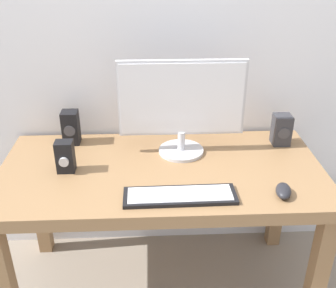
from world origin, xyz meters
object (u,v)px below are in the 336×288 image
keyboard_primary (180,196)px  desk (162,185)px  speaker_right (281,130)px  speaker_left (71,127)px  monitor (182,105)px  mouse (283,191)px  audio_controller (65,157)px

keyboard_primary → desk: bearing=105.9°
speaker_right → speaker_left: speaker_left is taller
desk → speaker_left: size_ratio=8.60×
monitor → mouse: (0.38, -0.39, -0.22)m
desk → speaker_left: bearing=148.8°
desk → keyboard_primary: (0.07, -0.23, 0.10)m
desk → monitor: bearing=56.5°
monitor → keyboard_primary: bearing=-94.9°
monitor → mouse: size_ratio=5.38×
keyboard_primary → speaker_left: bearing=135.3°
monitor → keyboard_primary: size_ratio=1.29×
monitor → mouse: monitor is taller
monitor → speaker_right: (0.50, 0.06, -0.16)m
mouse → audio_controller: audio_controller is taller
speaker_right → audio_controller: size_ratio=1.05×
mouse → speaker_left: 1.05m
desk → monitor: 0.38m
keyboard_primary → mouse: size_ratio=4.18×
monitor → audio_controller: monitor is taller
audio_controller → speaker_right: bearing=12.0°
mouse → desk: bearing=167.8°
speaker_right → audio_controller: (-1.02, -0.22, -0.00)m
keyboard_primary → mouse: 0.42m
mouse → speaker_right: 0.47m
monitor → speaker_right: 0.53m
desk → speaker_right: size_ratio=9.54×
desk → mouse: 0.55m
keyboard_primary → mouse: (0.42, -0.00, 0.01)m
mouse → audio_controller: 0.93m
keyboard_primary → audio_controller: (-0.49, 0.23, 0.06)m
desk → speaker_right: (0.60, 0.21, 0.17)m
speaker_right → speaker_left: 1.04m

